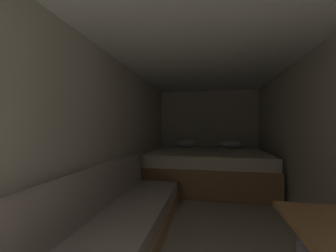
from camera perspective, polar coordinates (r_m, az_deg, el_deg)
The scene contains 7 objects.
ground_plane at distance 2.82m, azimuth 10.81°, elevation -25.11°, with size 7.27×7.27×0.00m, color #A39984.
wall_back at distance 5.22m, azimuth 11.02°, elevation -1.84°, with size 2.47×0.05×2.08m, color beige.
wall_left at distance 2.85m, azimuth -14.45°, elevation -3.17°, with size 0.05×5.27×2.08m, color beige.
wall_right at distance 2.83m, azimuth 36.20°, elevation -3.15°, with size 0.05×5.27×2.08m, color beige.
ceiling_slab at distance 2.72m, azimuth 10.77°, elevation 19.54°, with size 2.47×5.27×0.05m, color white.
bed at distance 4.34m, azimuth 10.98°, elevation -11.29°, with size 2.25×1.79×0.88m.
sofa_left at distance 2.20m, azimuth -15.07°, elevation -25.94°, with size 0.73×2.80×0.77m.
Camera 1 is at (0.02, -0.33, 1.19)m, focal length 22.05 mm.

